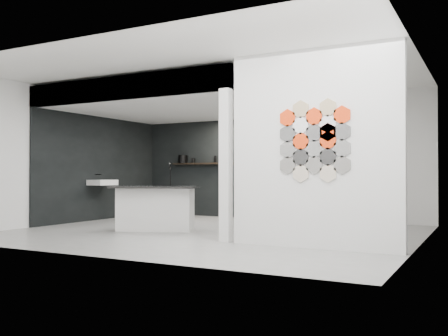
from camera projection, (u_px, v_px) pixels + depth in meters
floor at (211, 232)px, 8.90m from camera, size 7.00×6.00×0.01m
partition_panel at (314, 148)px, 7.00m from camera, size 2.45×0.15×2.80m
bay_clad_back at (225, 168)px, 12.15m from camera, size 4.40×0.04×2.35m
bay_clad_left at (101, 168)px, 11.43m from camera, size 0.04×4.00×2.35m
bulkhead at (181, 102)px, 10.43m from camera, size 4.40×4.00×0.40m
corner_column at (226, 165)px, 7.65m from camera, size 0.16×0.16×2.35m
fascia_beam at (121, 88)px, 8.73m from camera, size 4.40×0.16×0.40m
wall_basin at (103, 183)px, 11.14m from camera, size 0.40×0.60×0.12m
display_shelf at (226, 163)px, 12.01m from camera, size 3.00×0.15×0.04m
kitchen_island at (155, 208)px, 9.16m from camera, size 1.69×1.19×1.25m
stockpot at (183, 159)px, 12.59m from camera, size 0.25×0.25×0.19m
kettle at (261, 158)px, 11.59m from camera, size 0.23×0.23×0.16m
glass_bowl at (278, 159)px, 11.38m from camera, size 0.16×0.16×0.11m
glass_vase at (278, 158)px, 11.38m from camera, size 0.12×0.12×0.15m
bottle_dark at (215, 159)px, 12.16m from camera, size 0.07×0.07×0.16m
utensil_cup at (193, 161)px, 12.45m from camera, size 0.11×0.11×0.11m
hex_tile_cluster at (315, 140)px, 6.91m from camera, size 1.04×0.02×1.16m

